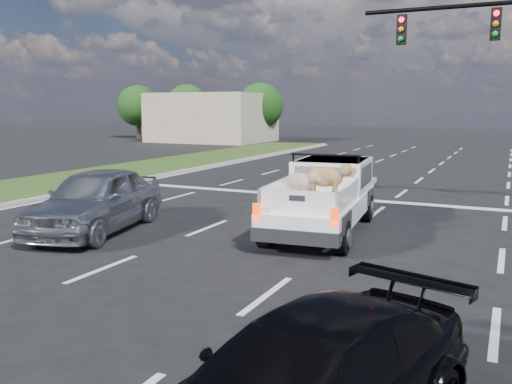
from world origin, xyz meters
TOP-DOWN VIEW (x-y plane):
  - ground at (0.00, 0.00)m, footprint 160.00×160.00m
  - road_markings at (0.00, 6.56)m, footprint 17.75×60.00m
  - grass_median_left at (-11.50, 6.00)m, footprint 5.00×60.00m
  - curb_left at (-9.05, 6.00)m, footprint 0.15×60.00m
  - building_left at (-20.00, 36.00)m, footprint 10.00×8.00m
  - tree_far_a at (-30.00, 38.00)m, footprint 4.20×4.20m
  - tree_far_b at (-24.00, 38.00)m, footprint 4.20×4.20m
  - tree_far_c at (-16.00, 38.00)m, footprint 4.20×4.20m
  - pickup_truck at (1.09, 5.01)m, footprint 2.40×5.39m
  - silver_sedan at (-4.11, 2.51)m, footprint 2.88×5.03m

SIDE VIEW (x-z plane):
  - ground at x=0.00m, z-range 0.00..0.00m
  - road_markings at x=0.00m, z-range 0.00..0.01m
  - grass_median_left at x=-11.50m, z-range 0.00..0.10m
  - curb_left at x=-9.05m, z-range 0.00..0.14m
  - silver_sedan at x=-4.11m, z-range 0.00..1.61m
  - pickup_truck at x=1.09m, z-range -0.06..1.90m
  - building_left at x=-20.00m, z-range 0.00..4.40m
  - tree_far_a at x=-30.00m, z-range 0.59..5.99m
  - tree_far_b at x=-24.00m, z-range 0.59..5.99m
  - tree_far_c at x=-16.00m, z-range 0.59..5.99m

